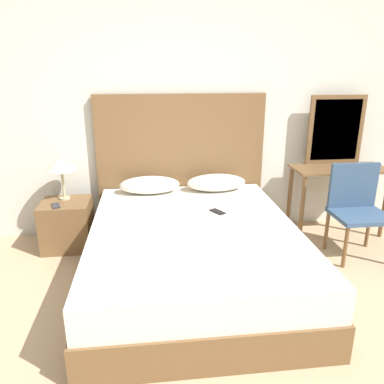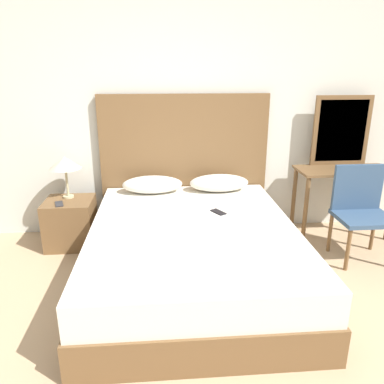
# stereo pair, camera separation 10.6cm
# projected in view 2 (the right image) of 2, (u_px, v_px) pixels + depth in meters

# --- Properties ---
(wall_back) EXTENTS (10.00, 0.06, 2.70)m
(wall_back) POSITION_uv_depth(u_px,v_px,m) (175.00, 107.00, 3.89)
(wall_back) COLOR silver
(wall_back) RESTS_ON ground_plane
(bed) EXTENTS (1.69, 2.14, 0.52)m
(bed) POSITION_uv_depth(u_px,v_px,m) (193.00, 254.00, 3.14)
(bed) COLOR brown
(bed) RESTS_ON ground_plane
(headboard) EXTENTS (1.77, 0.05, 1.49)m
(headboard) POSITION_uv_depth(u_px,v_px,m) (184.00, 165.00, 4.02)
(headboard) COLOR brown
(headboard) RESTS_ON ground_plane
(pillow_left) EXTENTS (0.61, 0.30, 0.17)m
(pillow_left) POSITION_uv_depth(u_px,v_px,m) (152.00, 184.00, 3.82)
(pillow_left) COLOR silver
(pillow_left) RESTS_ON bed
(pillow_right) EXTENTS (0.61, 0.30, 0.17)m
(pillow_right) POSITION_uv_depth(u_px,v_px,m) (219.00, 183.00, 3.88)
(pillow_right) COLOR silver
(pillow_right) RESTS_ON bed
(phone_on_bed) EXTENTS (0.14, 0.16, 0.01)m
(phone_on_bed) POSITION_uv_depth(u_px,v_px,m) (218.00, 212.00, 3.32)
(phone_on_bed) COLOR black
(phone_on_bed) RESTS_ON bed
(nightstand) EXTENTS (0.47, 0.44, 0.48)m
(nightstand) POSITION_uv_depth(u_px,v_px,m) (71.00, 223.00, 3.80)
(nightstand) COLOR brown
(nightstand) RESTS_ON ground_plane
(table_lamp) EXTENTS (0.31, 0.31, 0.43)m
(table_lamp) POSITION_uv_depth(u_px,v_px,m) (65.00, 163.00, 3.70)
(table_lamp) COLOR tan
(table_lamp) RESTS_ON nightstand
(phone_on_nightstand) EXTENTS (0.11, 0.16, 0.01)m
(phone_on_nightstand) POSITION_uv_depth(u_px,v_px,m) (59.00, 204.00, 3.62)
(phone_on_nightstand) COLOR #232328
(phone_on_nightstand) RESTS_ON nightstand
(vanity_desk) EXTENTS (0.99, 0.43, 0.74)m
(vanity_desk) POSITION_uv_depth(u_px,v_px,m) (344.00, 182.00, 3.93)
(vanity_desk) COLOR brown
(vanity_desk) RESTS_ON ground_plane
(vanity_mirror) EXTENTS (0.61, 0.03, 0.73)m
(vanity_mirror) POSITION_uv_depth(u_px,v_px,m) (341.00, 131.00, 3.95)
(vanity_mirror) COLOR brown
(vanity_mirror) RESTS_ON vanity_desk
(chair) EXTENTS (0.50, 0.43, 0.88)m
(chair) POSITION_uv_depth(u_px,v_px,m) (361.00, 207.00, 3.50)
(chair) COLOR #334C6B
(chair) RESTS_ON ground_plane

